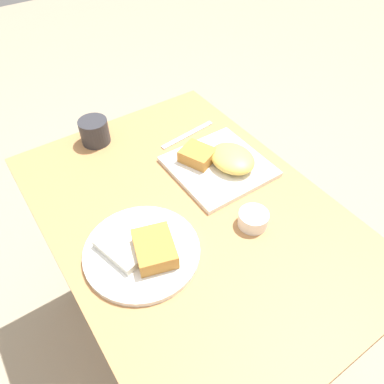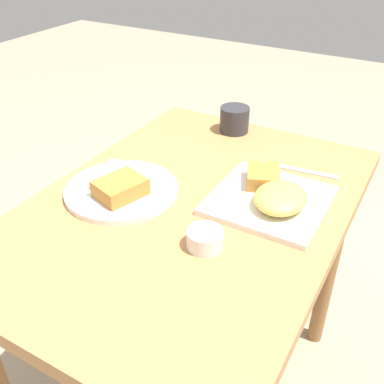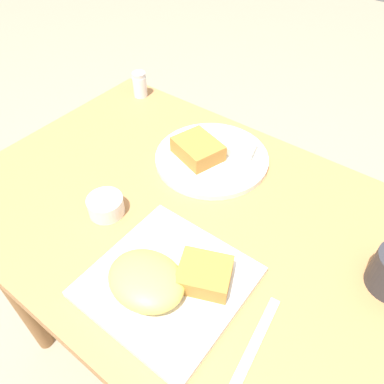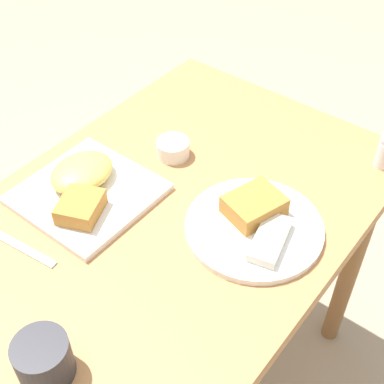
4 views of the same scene
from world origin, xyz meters
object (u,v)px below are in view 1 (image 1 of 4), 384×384
Objects in this scene: plate_square_near at (221,162)px; butter_knife at (188,135)px; plate_oval_far at (143,251)px; sauce_ramekin at (253,219)px; coffee_mug at (94,131)px.

plate_square_near is 0.18m from butter_knife.
plate_oval_far is 3.64× the size of sauce_ramekin.
sauce_ramekin is at bearing 73.47° from butter_knife.
coffee_mug is (0.52, 0.18, 0.02)m from sauce_ramekin.
sauce_ramekin is at bearing -105.26° from plate_oval_far.
plate_oval_far is (-0.14, 0.33, -0.01)m from plate_square_near.
butter_knife is (0.39, -0.07, -0.02)m from sauce_ramekin.
plate_oval_far is at bearing 169.16° from coffee_mug.
butter_knife is at bearing -9.92° from sauce_ramekin.
plate_oval_far is 1.34× the size of butter_knife.
plate_oval_far reaches higher than sauce_ramekin.
butter_knife is at bearing -46.73° from plate_oval_far.
coffee_mug is at bearing -10.84° from plate_oval_far.
sauce_ramekin is 0.40m from butter_knife.
plate_oval_far is 3.10× the size of coffee_mug.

